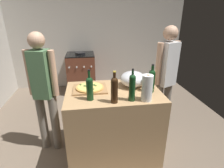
# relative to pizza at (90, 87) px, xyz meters

# --- Properties ---
(ground_plane) EXTENTS (4.39, 3.75, 0.02)m
(ground_plane) POSITION_rel_pizza_xyz_m (0.14, 0.80, -0.93)
(ground_plane) COLOR #6B5B4C
(kitchen_wall_rear) EXTENTS (4.39, 0.10, 2.60)m
(kitchen_wall_rear) POSITION_rel_pizza_xyz_m (0.14, 2.42, 0.38)
(kitchen_wall_rear) COLOR #BCB7AD
(kitchen_wall_rear) RESTS_ON ground_plane
(counter) EXTENTS (1.11, 0.75, 0.89)m
(counter) POSITION_rel_pizza_xyz_m (0.27, -0.08, -0.48)
(counter) COLOR tan
(counter) RESTS_ON ground_plane
(cutting_board) EXTENTS (0.40, 0.32, 0.02)m
(cutting_board) POSITION_rel_pizza_xyz_m (0.00, -0.00, -0.02)
(cutting_board) COLOR #9E7247
(cutting_board) RESTS_ON counter
(pizza) EXTENTS (0.33, 0.33, 0.03)m
(pizza) POSITION_rel_pizza_xyz_m (0.00, 0.00, 0.00)
(pizza) COLOR tan
(pizza) RESTS_ON cutting_board
(mixing_bowl) EXTENTS (0.32, 0.32, 0.19)m
(mixing_bowl) POSITION_rel_pizza_xyz_m (0.53, 0.03, 0.07)
(mixing_bowl) COLOR #B2B2B7
(mixing_bowl) RESTS_ON counter
(paper_towel_roll) EXTENTS (0.11, 0.11, 0.28)m
(paper_towel_roll) POSITION_rel_pizza_xyz_m (0.58, -0.36, 0.11)
(paper_towel_roll) COLOR white
(paper_towel_roll) RESTS_ON counter
(wine_bottle_amber) EXTENTS (0.07, 0.07, 0.34)m
(wine_bottle_amber) POSITION_rel_pizza_xyz_m (0.24, -0.36, 0.12)
(wine_bottle_amber) COLOR #331E0F
(wine_bottle_amber) RESTS_ON counter
(wine_bottle_clear) EXTENTS (0.07, 0.07, 0.33)m
(wine_bottle_clear) POSITION_rel_pizza_xyz_m (-0.00, -0.26, 0.11)
(wine_bottle_clear) COLOR #143819
(wine_bottle_clear) RESTS_ON counter
(wine_bottle_green) EXTENTS (0.08, 0.08, 0.33)m
(wine_bottle_green) POSITION_rel_pizza_xyz_m (0.70, -0.16, 0.12)
(wine_bottle_green) COLOR #143819
(wine_bottle_green) RESTS_ON counter
(wine_bottle_dark) EXTENTS (0.07, 0.07, 0.35)m
(wine_bottle_dark) POSITION_rel_pizza_xyz_m (0.43, -0.35, 0.13)
(wine_bottle_dark) COLOR #143819
(wine_bottle_dark) RESTS_ON counter
(stove) EXTENTS (0.62, 0.64, 0.93)m
(stove) POSITION_rel_pizza_xyz_m (-0.16, 2.02, -0.47)
(stove) COLOR brown
(stove) RESTS_ON ground_plane
(person_in_stripes) EXTENTS (0.37, 0.24, 1.56)m
(person_in_stripes) POSITION_rel_pizza_xyz_m (-0.56, 0.12, -0.03)
(person_in_stripes) COLOR slate
(person_in_stripes) RESTS_ON ground_plane
(person_in_red) EXTENTS (0.37, 0.27, 1.61)m
(person_in_red) POSITION_rel_pizza_xyz_m (1.07, 0.26, 0.00)
(person_in_red) COLOR slate
(person_in_red) RESTS_ON ground_plane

